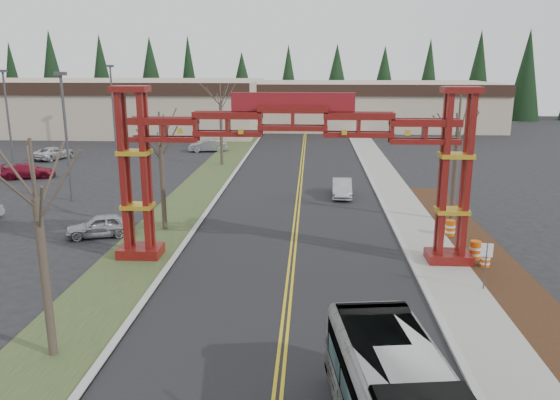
# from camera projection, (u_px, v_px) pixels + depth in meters

# --- Properties ---
(road) EXTENTS (12.00, 110.00, 0.02)m
(road) POSITION_uv_depth(u_px,v_px,m) (296.00, 222.00, 35.18)
(road) COLOR black
(road) RESTS_ON ground
(lane_line_left) EXTENTS (0.12, 100.00, 0.01)m
(lane_line_left) POSITION_uv_depth(u_px,v_px,m) (294.00, 222.00, 35.19)
(lane_line_left) COLOR gold
(lane_line_left) RESTS_ON road
(lane_line_right) EXTENTS (0.12, 100.00, 0.01)m
(lane_line_right) POSITION_uv_depth(u_px,v_px,m) (298.00, 222.00, 35.17)
(lane_line_right) COLOR gold
(lane_line_right) RESTS_ON road
(curb_right) EXTENTS (0.30, 110.00, 0.15)m
(curb_right) POSITION_uv_depth(u_px,v_px,m) (392.00, 223.00, 34.82)
(curb_right) COLOR #ACACA7
(curb_right) RESTS_ON ground
(sidewalk_right) EXTENTS (2.60, 110.00, 0.14)m
(sidewalk_right) POSITION_uv_depth(u_px,v_px,m) (415.00, 223.00, 34.74)
(sidewalk_right) COLOR gray
(sidewalk_right) RESTS_ON ground
(landscape_strip) EXTENTS (2.60, 50.00, 0.12)m
(landscape_strip) POSITION_uv_depth(u_px,v_px,m) (560.00, 341.00, 20.08)
(landscape_strip) COLOR black
(landscape_strip) RESTS_ON ground
(grass_median) EXTENTS (4.00, 110.00, 0.08)m
(grass_median) POSITION_uv_depth(u_px,v_px,m) (174.00, 220.00, 35.63)
(grass_median) COLOR #304422
(grass_median) RESTS_ON ground
(curb_left) EXTENTS (0.30, 110.00, 0.15)m
(curb_left) POSITION_uv_depth(u_px,v_px,m) (202.00, 219.00, 35.52)
(curb_left) COLOR #ACACA7
(curb_left) RESTS_ON ground
(gateway_arch) EXTENTS (18.20, 1.60, 8.90)m
(gateway_arch) POSITION_uv_depth(u_px,v_px,m) (293.00, 146.00, 26.95)
(gateway_arch) COLOR #570C0B
(gateway_arch) RESTS_ON ground
(retail_building_west) EXTENTS (46.00, 22.30, 7.50)m
(retail_building_west) POSITION_uv_depth(u_px,v_px,m) (105.00, 106.00, 81.42)
(retail_building_west) COLOR #BAA68E
(retail_building_west) RESTS_ON ground
(retail_building_east) EXTENTS (38.00, 20.30, 7.00)m
(retail_building_east) POSITION_uv_depth(u_px,v_px,m) (369.00, 104.00, 86.95)
(retail_building_east) COLOR #BAA68E
(retail_building_east) RESTS_ON ground
(conifer_treeline) EXTENTS (116.10, 5.60, 13.00)m
(conifer_treeline) POSITION_uv_depth(u_px,v_px,m) (309.00, 83.00, 98.44)
(conifer_treeline) COLOR black
(conifer_treeline) RESTS_ON ground
(silver_sedan) EXTENTS (1.56, 4.18, 1.36)m
(silver_sedan) POSITION_uv_depth(u_px,v_px,m) (342.00, 188.00, 41.71)
(silver_sedan) COLOR #A5A8AD
(silver_sedan) RESTS_ON ground
(parked_car_near_a) EXTENTS (4.23, 2.70, 1.34)m
(parked_car_near_a) POSITION_uv_depth(u_px,v_px,m) (101.00, 226.00, 32.13)
(parked_car_near_a) COLOR #A7A8AF
(parked_car_near_a) RESTS_ON ground
(parked_car_mid_a) EXTENTS (4.84, 3.04, 1.31)m
(parked_car_mid_a) POSITION_uv_depth(u_px,v_px,m) (28.00, 171.00, 48.47)
(parked_car_mid_a) COLOR maroon
(parked_car_mid_a) RESTS_ON ground
(parked_car_far_a) EXTENTS (4.54, 2.10, 1.44)m
(parked_car_far_a) POSITION_uv_depth(u_px,v_px,m) (208.00, 145.00, 62.85)
(parked_car_far_a) COLOR #95959C
(parked_car_far_a) RESTS_ON ground
(parked_car_far_b) EXTENTS (3.50, 5.16, 1.31)m
(parked_car_far_b) POSITION_uv_depth(u_px,v_px,m) (54.00, 153.00, 58.07)
(parked_car_far_b) COLOR silver
(parked_car_far_b) RESTS_ON ground
(bare_tree_median_near) EXTENTS (3.01, 3.01, 7.68)m
(bare_tree_median_near) POSITION_uv_depth(u_px,v_px,m) (36.00, 200.00, 17.76)
(bare_tree_median_near) COLOR #382D26
(bare_tree_median_near) RESTS_ON ground
(bare_tree_median_mid) EXTENTS (2.95, 2.95, 7.21)m
(bare_tree_median_mid) POSITION_uv_depth(u_px,v_px,m) (161.00, 145.00, 32.28)
(bare_tree_median_mid) COLOR #382D26
(bare_tree_median_mid) RESTS_ON ground
(bare_tree_median_far) EXTENTS (3.01, 3.01, 8.12)m
(bare_tree_median_far) POSITION_uv_depth(u_px,v_px,m) (221.00, 104.00, 53.17)
(bare_tree_median_far) COLOR #382D26
(bare_tree_median_far) RESTS_ON ground
(bare_tree_right_far) EXTENTS (3.41, 3.41, 8.07)m
(bare_tree_right_far) POSITION_uv_depth(u_px,v_px,m) (458.00, 132.00, 33.80)
(bare_tree_right_far) COLOR #382D26
(bare_tree_right_far) RESTS_ON ground
(light_pole_near) EXTENTS (0.81, 0.41, 9.37)m
(light_pole_near) POSITION_uv_depth(u_px,v_px,m) (66.00, 128.00, 39.33)
(light_pole_near) COLOR #3F3F44
(light_pole_near) RESTS_ON ground
(light_pole_mid) EXTENTS (0.81, 0.40, 9.33)m
(light_pole_mid) POSITION_uv_depth(u_px,v_px,m) (7.00, 110.00, 54.75)
(light_pole_mid) COLOR #3F3F44
(light_pole_mid) RESTS_ON ground
(light_pole_far) EXTENTS (0.84, 0.42, 9.74)m
(light_pole_far) POSITION_uv_depth(u_px,v_px,m) (113.00, 100.00, 64.96)
(light_pole_far) COLOR #3F3F44
(light_pole_far) RESTS_ON ground
(street_sign) EXTENTS (0.52, 0.12, 2.28)m
(street_sign) POSITION_uv_depth(u_px,v_px,m) (486.00, 257.00, 24.11)
(street_sign) COLOR #3F3F44
(street_sign) RESTS_ON ground
(barrel_south) EXTENTS (0.48, 0.48, 0.89)m
(barrel_south) POSITION_uv_depth(u_px,v_px,m) (485.00, 260.00, 27.13)
(barrel_south) COLOR #CA550B
(barrel_south) RESTS_ON ground
(barrel_mid) EXTENTS (0.58, 0.58, 1.08)m
(barrel_mid) POSITION_uv_depth(u_px,v_px,m) (475.00, 251.00, 28.18)
(barrel_mid) COLOR #CA550B
(barrel_mid) RESTS_ON ground
(barrel_north) EXTENTS (0.57, 0.57, 1.05)m
(barrel_north) POSITION_uv_depth(u_px,v_px,m) (450.00, 229.00, 32.00)
(barrel_north) COLOR #CA550B
(barrel_north) RESTS_ON ground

